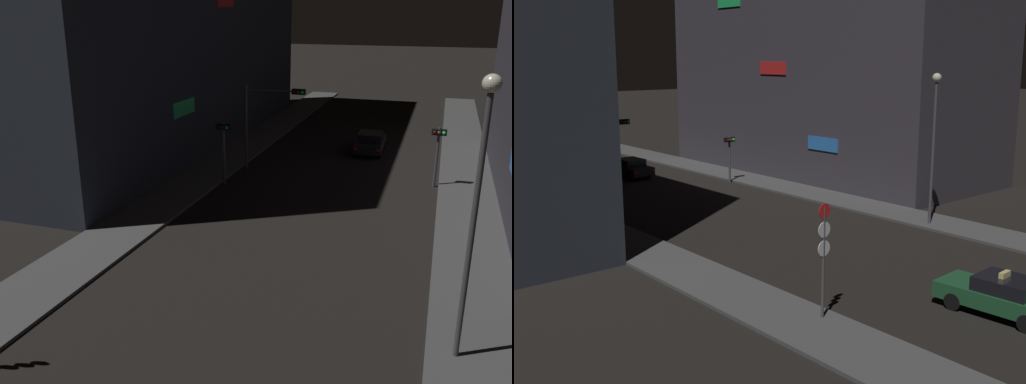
% 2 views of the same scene
% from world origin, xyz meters
% --- Properties ---
extents(sidewalk_left, '(2.98, 66.37, 0.14)m').
position_xyz_m(sidewalk_left, '(-7.42, 31.19, 0.07)').
color(sidewalk_left, '#4C4C4C').
rests_on(sidewalk_left, ground_plane).
extents(sidewalk_right, '(2.98, 66.37, 0.14)m').
position_xyz_m(sidewalk_right, '(7.42, 31.19, 0.07)').
color(sidewalk_right, '#4C4C4C').
rests_on(sidewalk_right, ground_plane).
extents(building_facade_right, '(11.05, 25.99, 17.70)m').
position_xyz_m(building_facade_right, '(14.40, 30.64, 8.85)').
color(building_facade_right, '#3D3842').
rests_on(building_facade_right, ground_plane).
extents(taxi, '(2.09, 4.56, 1.62)m').
position_xyz_m(taxi, '(-1.39, 6.09, 0.74)').
color(taxi, '#1E512D').
rests_on(taxi, ground_plane).
extents(far_car, '(1.91, 4.49, 1.42)m').
position_xyz_m(far_car, '(1.21, 38.35, 0.73)').
color(far_car, black).
rests_on(far_car, ground_plane).
extents(traffic_light_overhead, '(3.77, 0.42, 5.16)m').
position_xyz_m(traffic_light_overhead, '(-4.27, 32.03, 3.73)').
color(traffic_light_overhead, '#47474C').
rests_on(traffic_light_overhead, ground_plane).
extents(traffic_light_left_kerb, '(0.80, 0.42, 3.59)m').
position_xyz_m(traffic_light_left_kerb, '(-5.68, 28.29, 2.58)').
color(traffic_light_left_kerb, '#47474C').
rests_on(traffic_light_left_kerb, ground_plane).
extents(traffic_light_right_kerb, '(0.80, 0.42, 3.39)m').
position_xyz_m(traffic_light_right_kerb, '(5.68, 31.66, 2.45)').
color(traffic_light_right_kerb, '#47474C').
rests_on(traffic_light_right_kerb, ground_plane).
extents(sign_pole_left, '(0.55, 0.10, 4.05)m').
position_xyz_m(sign_pole_left, '(-6.61, 9.76, 2.56)').
color(sign_pole_left, '#47474C').
rests_on(sign_pole_left, sidewalk_left).
extents(street_lamp_near_block, '(0.48, 0.48, 7.99)m').
position_xyz_m(street_lamp_near_block, '(6.77, 15.10, 5.33)').
color(street_lamp_near_block, '#47474C').
rests_on(street_lamp_near_block, sidewalk_right).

